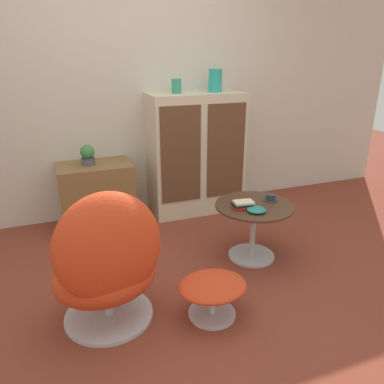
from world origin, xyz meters
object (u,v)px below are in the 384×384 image
at_px(egg_chair, 107,263).
at_px(bowl, 256,210).
at_px(coffee_table, 253,222).
at_px(potted_plant, 88,155).
at_px(teacup, 271,198).
at_px(book_stack, 243,205).
at_px(sideboard, 196,154).
at_px(vase_leftmost, 176,86).
at_px(vase_inner_left, 215,80).
at_px(ottoman, 212,289).
at_px(tv_console, 97,195).

bearing_deg(egg_chair, bowl, 13.09).
distance_m(coffee_table, potted_plant, 1.66).
bearing_deg(teacup, potted_plant, 141.08).
bearing_deg(teacup, book_stack, -167.53).
bearing_deg(coffee_table, sideboard, 93.33).
relative_size(vase_leftmost, vase_inner_left, 0.62).
height_order(egg_chair, vase_leftmost, vase_leftmost).
bearing_deg(vase_leftmost, sideboard, -1.08).
distance_m(ottoman, vase_inner_left, 2.19).
xyz_separation_m(vase_leftmost, book_stack, (0.15, -1.16, -0.81)).
height_order(tv_console, vase_leftmost, vase_leftmost).
distance_m(tv_console, egg_chair, 1.52).
relative_size(egg_chair, ottoman, 2.04).
distance_m(sideboard, ottoman, 1.83).
relative_size(sideboard, vase_inner_left, 5.61).
bearing_deg(vase_inner_left, egg_chair, -132.05).
xyz_separation_m(tv_console, ottoman, (0.50, -1.68, -0.12)).
bearing_deg(tv_console, ottoman, -73.52).
distance_m(tv_console, coffee_table, 1.57).
bearing_deg(ottoman, tv_console, 106.48).
bearing_deg(ottoman, teacup, 37.64).
height_order(tv_console, coffee_table, tv_console).
height_order(vase_leftmost, bowl, vase_leftmost).
relative_size(ottoman, vase_inner_left, 2.01).
relative_size(tv_console, bowl, 4.71).
relative_size(tv_console, vase_leftmost, 5.03).
bearing_deg(book_stack, vase_leftmost, 97.26).
bearing_deg(egg_chair, vase_leftmost, 57.64).
distance_m(book_stack, bowl, 0.12).
bearing_deg(coffee_table, potted_plant, 136.30).
xyz_separation_m(vase_leftmost, potted_plant, (-0.89, -0.01, -0.60)).
height_order(egg_chair, bowl, egg_chair).
relative_size(ottoman, vase_leftmost, 3.25).
xyz_separation_m(book_stack, bowl, (0.06, -0.10, -0.01)).
height_order(ottoman, book_stack, book_stack).
relative_size(ottoman, bowl, 3.04).
bearing_deg(egg_chair, ottoman, -14.98).
bearing_deg(teacup, egg_chair, -162.72).
bearing_deg(egg_chair, teacup, 17.28).
bearing_deg(book_stack, sideboard, 87.14).
xyz_separation_m(tv_console, coffee_table, (1.11, -1.11, 0.01)).
bearing_deg(teacup, sideboard, 102.25).
distance_m(egg_chair, bowl, 1.21).
relative_size(tv_console, teacup, 5.43).
relative_size(vase_leftmost, bowl, 0.93).
relative_size(sideboard, book_stack, 7.28).
bearing_deg(potted_plant, tv_console, -0.63).
bearing_deg(teacup, ottoman, -142.36).
distance_m(sideboard, teacup, 1.12).
distance_m(sideboard, egg_chair, 1.93).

